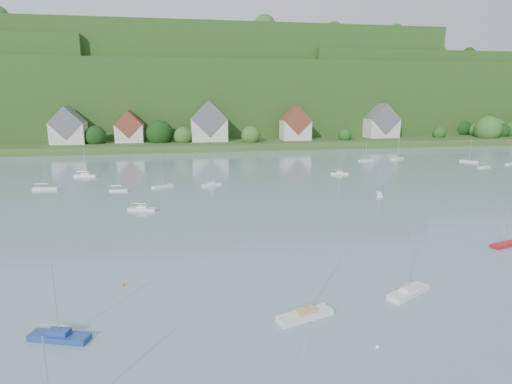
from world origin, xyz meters
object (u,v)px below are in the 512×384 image
near_sailboat_2 (305,314)px  near_sailboat_3 (408,291)px  near_sailboat_7 (505,244)px  near_sailboat_1 (59,336)px

near_sailboat_2 → near_sailboat_3: 13.93m
near_sailboat_2 → near_sailboat_3: bearing=-5.1°
near_sailboat_3 → near_sailboat_7: size_ratio=1.20×
near_sailboat_3 → near_sailboat_1: bearing=155.5°
near_sailboat_1 → near_sailboat_3: (38.09, 2.79, 0.02)m
near_sailboat_2 → near_sailboat_7: (37.22, 15.82, -0.12)m
near_sailboat_2 → near_sailboat_7: 40.44m
near_sailboat_2 → near_sailboat_7: bearing=5.2°
near_sailboat_1 → near_sailboat_3: near_sailboat_3 is taller
near_sailboat_3 → near_sailboat_7: 26.85m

